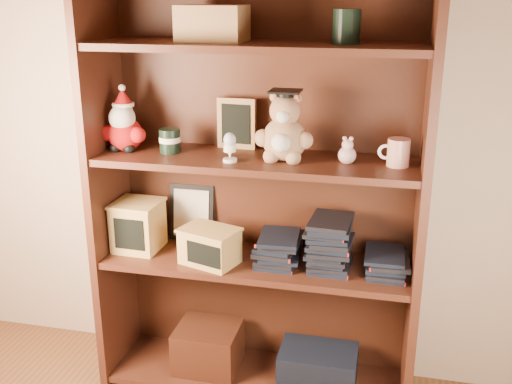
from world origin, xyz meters
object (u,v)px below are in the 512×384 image
grad_teddy_bear (284,133)px  teacher_mug (398,153)px  treats_box (138,225)px  bookcase (258,198)px

grad_teddy_bear → teacher_mug: (0.39, 0.01, -0.05)m
grad_teddy_bear → treats_box: (-0.57, 0.01, -0.40)m
grad_teddy_bear → teacher_mug: grad_teddy_bear is taller
bookcase → teacher_mug: (0.49, -0.05, 0.22)m
teacher_mug → treats_box: (-0.96, -0.00, -0.35)m
grad_teddy_bear → teacher_mug: bearing=1.1°
bookcase → grad_teddy_bear: size_ratio=6.35×
bookcase → grad_teddy_bear: bearing=-28.9°
treats_box → grad_teddy_bear: bearing=-0.7°
bookcase → treats_box: (-0.47, -0.05, -0.13)m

